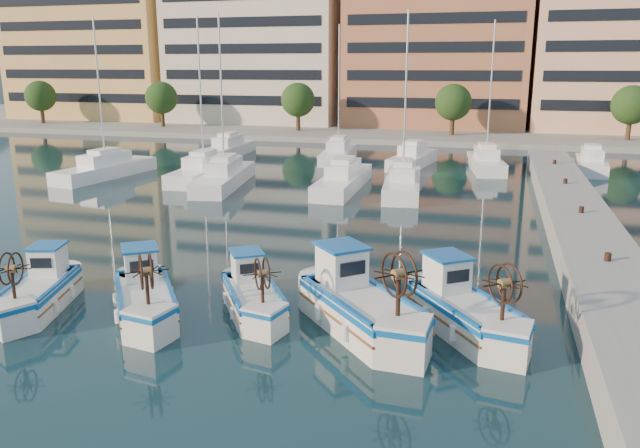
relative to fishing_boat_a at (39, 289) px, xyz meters
The scene contains 9 objects.
ground 6.12m from the fishing_boat_a, ahead, with size 300.00×300.00×0.00m, color #17373C.
quay 21.03m from the fishing_boat_a, 25.43° to the left, with size 3.00×60.00×1.20m, color gray.
waterfront 68.60m from the fishing_boat_a, 77.02° to the left, with size 180.00×40.00×25.60m.
yacht_marina 29.14m from the fishing_boat_a, 85.59° to the left, with size 38.36×23.49×11.50m.
fishing_boat_a is the anchor object (origin of this frame).
fishing_boat_b 3.84m from the fishing_boat_a, ahead, with size 3.83×4.39×2.71m.
fishing_boat_c 7.38m from the fishing_boat_a, 12.74° to the left, with size 3.37×3.99×2.44m.
fishing_boat_d 11.02m from the fishing_boat_a, ahead, with size 4.78×4.98×3.17m.
fishing_boat_e 14.26m from the fishing_boat_a, ahead, with size 4.02×4.57×2.82m.
Camera 1 is at (8.74, -17.83, 8.15)m, focal length 35.00 mm.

